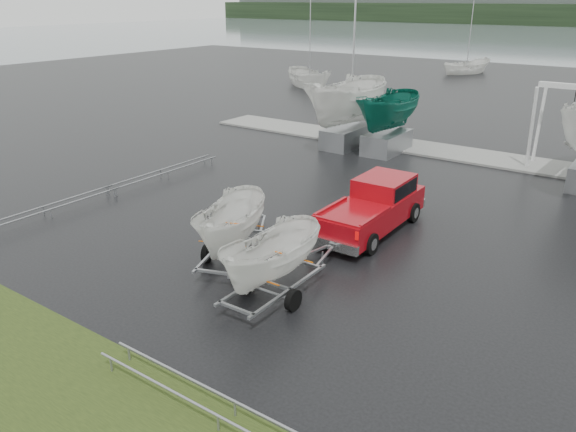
{
  "coord_description": "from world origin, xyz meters",
  "views": [
    {
      "loc": [
        10.09,
        -16.01,
        7.85
      ],
      "look_at": [
        0.26,
        -2.14,
        1.2
      ],
      "focal_mm": 35.0,
      "sensor_mm": 36.0,
      "label": 1
    }
  ],
  "objects_px": {
    "boat_hoist": "(572,116)",
    "pickup_truck": "(375,204)",
    "trailer_hitched": "(273,217)",
    "trailer_parked": "(230,186)"
  },
  "relations": [
    {
      "from": "trailer_hitched",
      "to": "boat_hoist",
      "type": "height_order",
      "value": "trailer_hitched"
    },
    {
      "from": "trailer_parked",
      "to": "boat_hoist",
      "type": "xyz_separation_m",
      "value": [
        6.4,
        16.94,
        0.11
      ]
    },
    {
      "from": "trailer_parked",
      "to": "boat_hoist",
      "type": "relative_size",
      "value": 1.14
    },
    {
      "from": "trailer_hitched",
      "to": "trailer_parked",
      "type": "relative_size",
      "value": 0.95
    },
    {
      "from": "boat_hoist",
      "to": "pickup_truck",
      "type": "bearing_deg",
      "value": -108.91
    },
    {
      "from": "trailer_hitched",
      "to": "pickup_truck",
      "type": "bearing_deg",
      "value": 90.0
    },
    {
      "from": "boat_hoist",
      "to": "trailer_hitched",
      "type": "bearing_deg",
      "value": -102.52
    },
    {
      "from": "pickup_truck",
      "to": "trailer_hitched",
      "type": "distance_m",
      "value": 6.37
    },
    {
      "from": "pickup_truck",
      "to": "boat_hoist",
      "type": "height_order",
      "value": "boat_hoist"
    },
    {
      "from": "trailer_hitched",
      "to": "boat_hoist",
      "type": "relative_size",
      "value": 1.09
    }
  ]
}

